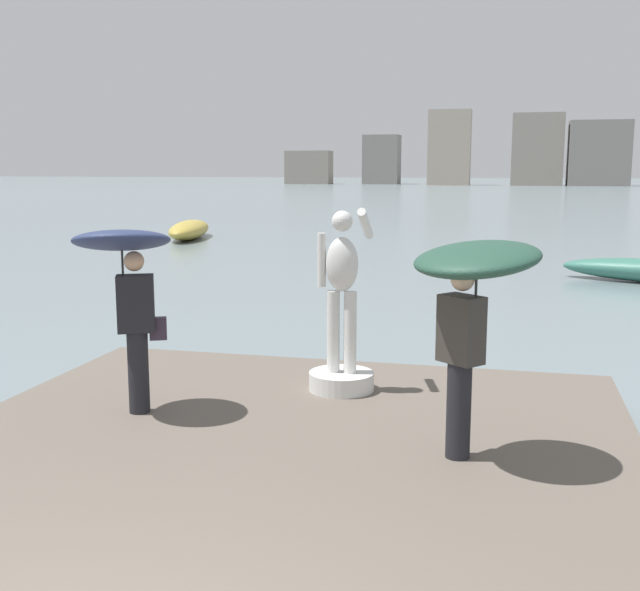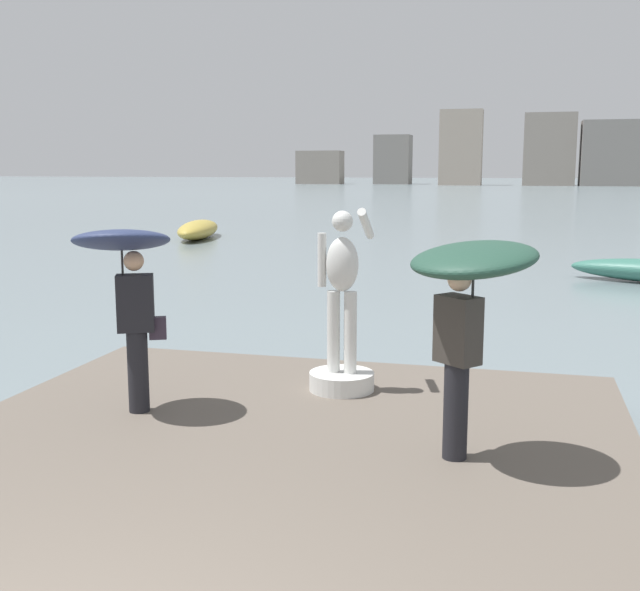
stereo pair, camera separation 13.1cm
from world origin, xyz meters
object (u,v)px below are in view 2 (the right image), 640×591
(statue_white_figure, at_px, (342,330))
(onlooker_left, at_px, (127,270))
(onlooker_right, at_px, (469,287))
(boat_near, at_px, (198,230))

(statue_white_figure, bearing_deg, onlooker_left, -146.19)
(statue_white_figure, xyz_separation_m, onlooker_right, (1.55, -1.88, 0.85))
(onlooker_left, xyz_separation_m, boat_near, (-9.33, 23.29, -1.54))
(onlooker_right, bearing_deg, boat_near, 118.39)
(onlooker_right, relative_size, boat_near, 0.37)
(onlooker_right, bearing_deg, onlooker_left, 171.32)
(onlooker_left, height_order, boat_near, onlooker_left)
(statue_white_figure, xyz_separation_m, onlooker_left, (-2.00, -1.34, 0.80))
(statue_white_figure, distance_m, onlooker_left, 2.54)
(onlooker_right, height_order, boat_near, onlooker_right)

